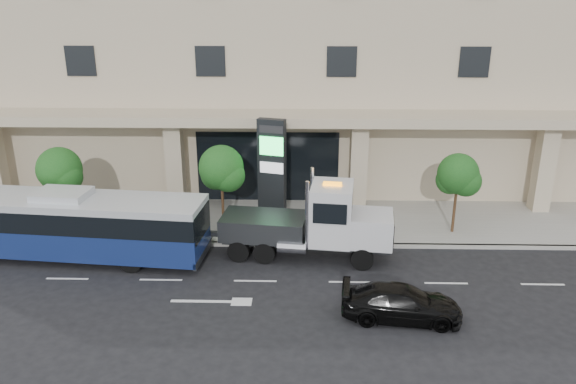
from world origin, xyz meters
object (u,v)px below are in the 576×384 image
black_sedan (401,303)px  signage_pylon (272,172)px  tow_truck (314,224)px  city_bus (66,224)px

black_sedan → signage_pylon: bearing=37.2°
tow_truck → black_sedan: 6.05m
city_bus → tow_truck: size_ratio=1.46×
tow_truck → signage_pylon: bearing=128.1°
tow_truck → signage_pylon: 4.22m
city_bus → black_sedan: size_ratio=2.90×
city_bus → signage_pylon: (9.12, 3.67, 1.33)m
city_bus → tow_truck: tow_truck is taller
black_sedan → city_bus: bearing=77.1°
signage_pylon → black_sedan: bearing=-42.5°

